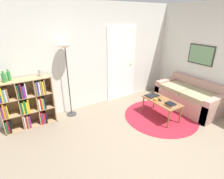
{
  "coord_description": "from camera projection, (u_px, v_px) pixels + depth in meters",
  "views": [
    {
      "loc": [
        -1.9,
        -1.5,
        2.25
      ],
      "look_at": [
        -0.17,
        1.36,
        0.85
      ],
      "focal_mm": 28.0,
      "sensor_mm": 36.0,
      "label": 1
    }
  ],
  "objects": [
    {
      "name": "rug",
      "position": [
        160.0,
        116.0,
        4.27
      ],
      "size": [
        1.74,
        1.74,
        0.01
      ],
      "color": "maroon",
      "rests_on": "ground_plane"
    },
    {
      "name": "couch",
      "position": [
        189.0,
        97.0,
        4.6
      ],
      "size": [
        0.84,
        1.6,
        0.74
      ],
      "color": "tan",
      "rests_on": "ground_plane"
    },
    {
      "name": "bowl",
      "position": [
        156.0,
        100.0,
        4.05
      ],
      "size": [
        0.1,
        0.1,
        0.05
      ],
      "color": "orange",
      "rests_on": "coffee_table"
    },
    {
      "name": "laptop",
      "position": [
        152.0,
        95.0,
        4.29
      ],
      "size": [
        0.31,
        0.23,
        0.02
      ],
      "color": "black",
      "rests_on": "coffee_table"
    },
    {
      "name": "wall_right",
      "position": [
        198.0,
        56.0,
        4.59
      ],
      "size": [
        0.08,
        5.47,
        2.6
      ],
      "color": "silver",
      "rests_on": "ground_plane"
    },
    {
      "name": "wall_back",
      "position": [
        96.0,
        57.0,
        4.45
      ],
      "size": [
        7.76,
        0.11,
        2.6
      ],
      "color": "silver",
      "rests_on": "ground_plane"
    },
    {
      "name": "ground_plane",
      "position": [
        162.0,
        160.0,
        2.96
      ],
      "size": [
        14.0,
        14.0,
        0.0
      ],
      "primitive_type": "plane",
      "color": "gray"
    },
    {
      "name": "floor_lamp",
      "position": [
        66.0,
        55.0,
        3.78
      ],
      "size": [
        0.33,
        0.33,
        1.71
      ],
      "color": "#333333",
      "rests_on": "ground_plane"
    },
    {
      "name": "bottle_right",
      "position": [
        9.0,
        76.0,
        3.39
      ],
      "size": [
        0.06,
        0.06,
        0.23
      ],
      "color": "#2D8438",
      "rests_on": "bookshelf"
    },
    {
      "name": "vase_on_shelf",
      "position": [
        41.0,
        73.0,
        3.66
      ],
      "size": [
        0.1,
        0.1,
        0.15
      ],
      "color": "#B7B2A8",
      "rests_on": "bookshelf"
    },
    {
      "name": "bookshelf",
      "position": [
        26.0,
        103.0,
        3.71
      ],
      "size": [
        1.04,
        0.34,
        1.09
      ],
      "color": "tan",
      "rests_on": "ground_plane"
    },
    {
      "name": "book_stack_on_table",
      "position": [
        171.0,
        104.0,
        3.79
      ],
      "size": [
        0.18,
        0.2,
        0.07
      ],
      "color": "silver",
      "rests_on": "coffee_table"
    },
    {
      "name": "coffee_table",
      "position": [
        162.0,
        103.0,
        4.08
      ],
      "size": [
        0.46,
        0.9,
        0.45
      ],
      "color": "brown",
      "rests_on": "ground_plane"
    },
    {
      "name": "bottle_middle",
      "position": [
        4.0,
        78.0,
        3.32
      ],
      "size": [
        0.08,
        0.08,
        0.22
      ],
      "color": "#2D8438",
      "rests_on": "bookshelf"
    },
    {
      "name": "remote",
      "position": [
        159.0,
        99.0,
        4.08
      ],
      "size": [
        0.1,
        0.17,
        0.02
      ],
      "color": "black",
      "rests_on": "coffee_table"
    }
  ]
}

